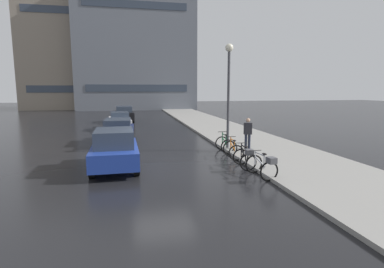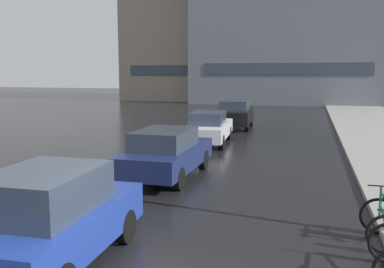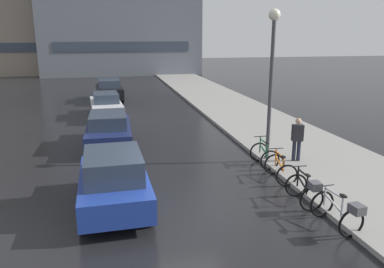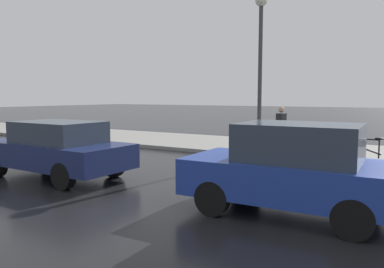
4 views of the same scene
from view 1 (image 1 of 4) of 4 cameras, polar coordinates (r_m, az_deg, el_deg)
name	(u,v)px [view 1 (image 1 of 4)]	position (r m, az deg, el deg)	size (l,w,h in m)	color
ground_plane	(164,170)	(12.44, -5.45, -6.82)	(140.00, 140.00, 0.00)	black
sidewalk_kerb	(227,131)	(23.32, 6.67, 0.54)	(4.80, 60.00, 0.14)	gray
bicycle_nearest	(263,165)	(11.45, 13.44, -5.80)	(0.85, 1.48, 0.96)	black
bicycle_second	(245,157)	(12.65, 10.13, -4.34)	(0.78, 1.38, 1.00)	black
bicycle_third	(233,150)	(14.53, 7.84, -2.97)	(0.82, 1.22, 0.98)	black
bicycle_farthest	(225,144)	(15.93, 6.26, -1.92)	(0.75, 1.08, 1.02)	black
car_blue	(115,149)	(12.70, -14.51, -2.84)	(1.93, 3.84, 1.67)	navy
car_navy	(118,131)	(18.93, -13.88, 0.64)	(1.93, 4.34, 1.50)	navy
car_white	(120,121)	(25.18, -13.61, 2.48)	(2.01, 4.50, 1.46)	silver
car_black	(124,114)	(30.89, -12.81, 3.73)	(2.01, 4.33, 1.60)	black
pedestrian	(248,133)	(16.14, 10.57, 0.27)	(0.43, 0.29, 1.78)	#1E2333
streetlamp	(229,80)	(16.12, 7.01, 10.19)	(0.42, 0.42, 5.62)	#424247
building_facade_main	(136,51)	(52.52, -10.59, 15.31)	(18.87, 9.13, 19.26)	slate
building_facade_side	(74,54)	(56.46, -21.54, 14.00)	(15.57, 10.15, 18.51)	gray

